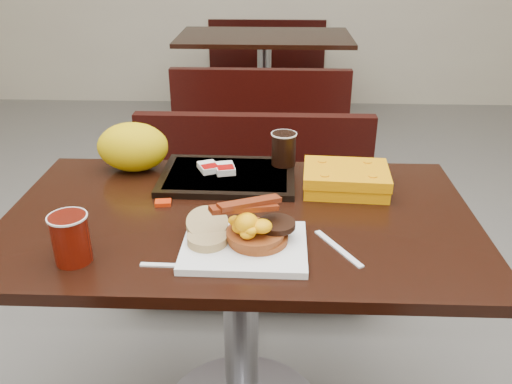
{
  "coord_description": "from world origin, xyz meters",
  "views": [
    {
      "loc": [
        0.09,
        -1.19,
        1.4
      ],
      "look_at": [
        0.04,
        0.03,
        0.8
      ],
      "focal_mm": 37.35,
      "sensor_mm": 36.0,
      "label": 1
    }
  ],
  "objects_px": {
    "bench_far_s": "(261,121)",
    "hashbrown_sleeve_right": "(225,168)",
    "fork": "(162,265)",
    "tray": "(228,176)",
    "clamshell": "(346,179)",
    "table_near": "(241,329)",
    "bench_near_n": "(252,216)",
    "pancake_stack": "(258,235)",
    "coffee_cup_far": "(284,149)",
    "platter": "(244,247)",
    "table_far": "(264,88)",
    "paper_bag": "(133,147)",
    "knife": "(338,248)",
    "bench_far_n": "(266,68)",
    "hashbrown_sleeve_left": "(208,167)",
    "coffee_cup_near": "(71,239)"
  },
  "relations": [
    {
      "from": "bench_far_s",
      "to": "hashbrown_sleeve_right",
      "type": "xyz_separation_m",
      "value": [
        -0.06,
        -1.67,
        0.42
      ]
    },
    {
      "from": "fork",
      "to": "tray",
      "type": "relative_size",
      "value": 0.34
    },
    {
      "from": "bench_far_s",
      "to": "clamshell",
      "type": "bearing_deg",
      "value": -80.66
    },
    {
      "from": "table_near",
      "to": "tray",
      "type": "relative_size",
      "value": 3.11
    },
    {
      "from": "bench_near_n",
      "to": "hashbrown_sleeve_right",
      "type": "distance_m",
      "value": 0.63
    },
    {
      "from": "bench_near_n",
      "to": "tray",
      "type": "relative_size",
      "value": 2.59
    },
    {
      "from": "pancake_stack",
      "to": "coffee_cup_far",
      "type": "xyz_separation_m",
      "value": [
        0.06,
        0.44,
        0.04
      ]
    },
    {
      "from": "platter",
      "to": "pancake_stack",
      "type": "bearing_deg",
      "value": 26.43
    },
    {
      "from": "table_far",
      "to": "paper_bag",
      "type": "height_order",
      "value": "paper_bag"
    },
    {
      "from": "paper_bag",
      "to": "tray",
      "type": "bearing_deg",
      "value": -11.72
    },
    {
      "from": "table_near",
      "to": "paper_bag",
      "type": "bearing_deg",
      "value": 140.9
    },
    {
      "from": "table_far",
      "to": "platter",
      "type": "xyz_separation_m",
      "value": [
        0.02,
        -2.77,
        0.38
      ]
    },
    {
      "from": "pancake_stack",
      "to": "knife",
      "type": "height_order",
      "value": "pancake_stack"
    },
    {
      "from": "fork",
      "to": "coffee_cup_far",
      "type": "relative_size",
      "value": 1.35
    },
    {
      "from": "bench_far_s",
      "to": "bench_far_n",
      "type": "distance_m",
      "value": 1.4
    },
    {
      "from": "bench_far_s",
      "to": "hashbrown_sleeve_left",
      "type": "xyz_separation_m",
      "value": [
        -0.11,
        -1.67,
        0.42
      ]
    },
    {
      "from": "table_far",
      "to": "coffee_cup_near",
      "type": "xyz_separation_m",
      "value": [
        -0.35,
        -2.83,
        0.43
      ]
    },
    {
      "from": "tray",
      "to": "hashbrown_sleeve_left",
      "type": "xyz_separation_m",
      "value": [
        -0.06,
        0.02,
        0.02
      ]
    },
    {
      "from": "platter",
      "to": "knife",
      "type": "xyz_separation_m",
      "value": [
        0.21,
        0.01,
        -0.01
      ]
    },
    {
      "from": "bench_near_n",
      "to": "tray",
      "type": "distance_m",
      "value": 0.63
    },
    {
      "from": "platter",
      "to": "fork",
      "type": "xyz_separation_m",
      "value": [
        -0.17,
        -0.07,
        -0.01
      ]
    },
    {
      "from": "pancake_stack",
      "to": "tray",
      "type": "distance_m",
      "value": 0.38
    },
    {
      "from": "platter",
      "to": "hashbrown_sleeve_left",
      "type": "relative_size",
      "value": 4.11
    },
    {
      "from": "coffee_cup_far",
      "to": "knife",
      "type": "bearing_deg",
      "value": -74.6
    },
    {
      "from": "platter",
      "to": "hashbrown_sleeve_right",
      "type": "distance_m",
      "value": 0.4
    },
    {
      "from": "bench_far_n",
      "to": "coffee_cup_near",
      "type": "bearing_deg",
      "value": -95.64
    },
    {
      "from": "bench_near_n",
      "to": "hashbrown_sleeve_left",
      "type": "relative_size",
      "value": 14.62
    },
    {
      "from": "table_near",
      "to": "bench_near_n",
      "type": "distance_m",
      "value": 0.7
    },
    {
      "from": "knife",
      "to": "hashbrown_sleeve_right",
      "type": "xyz_separation_m",
      "value": [
        -0.29,
        0.38,
        0.03
      ]
    },
    {
      "from": "platter",
      "to": "clamshell",
      "type": "bearing_deg",
      "value": 51.66
    },
    {
      "from": "bench_far_n",
      "to": "clamshell",
      "type": "relative_size",
      "value": 4.29
    },
    {
      "from": "hashbrown_sleeve_left",
      "to": "pancake_stack",
      "type": "bearing_deg",
      "value": -92.23
    },
    {
      "from": "hashbrown_sleeve_right",
      "to": "coffee_cup_far",
      "type": "xyz_separation_m",
      "value": [
        0.17,
        0.06,
        0.04
      ]
    },
    {
      "from": "bench_near_n",
      "to": "coffee_cup_far",
      "type": "xyz_separation_m",
      "value": [
        0.11,
        -0.41,
        0.46
      ]
    },
    {
      "from": "hashbrown_sleeve_right",
      "to": "clamshell",
      "type": "distance_m",
      "value": 0.35
    },
    {
      "from": "hashbrown_sleeve_right",
      "to": "clamshell",
      "type": "bearing_deg",
      "value": -24.97
    },
    {
      "from": "table_near",
      "to": "bench_far_n",
      "type": "distance_m",
      "value": 3.3
    },
    {
      "from": "coffee_cup_near",
      "to": "hashbrown_sleeve_right",
      "type": "height_order",
      "value": "coffee_cup_near"
    },
    {
      "from": "tray",
      "to": "paper_bag",
      "type": "relative_size",
      "value": 1.83
    },
    {
      "from": "bench_far_n",
      "to": "hashbrown_sleeve_left",
      "type": "relative_size",
      "value": 14.62
    },
    {
      "from": "coffee_cup_near",
      "to": "table_near",
      "type": "bearing_deg",
      "value": 32.99
    },
    {
      "from": "clamshell",
      "to": "table_near",
      "type": "bearing_deg",
      "value": -147.37
    },
    {
      "from": "tray",
      "to": "clamshell",
      "type": "xyz_separation_m",
      "value": [
        0.33,
        -0.05,
        0.02
      ]
    },
    {
      "from": "platter",
      "to": "coffee_cup_near",
      "type": "distance_m",
      "value": 0.38
    },
    {
      "from": "table_near",
      "to": "fork",
      "type": "height_order",
      "value": "fork"
    },
    {
      "from": "tray",
      "to": "pancake_stack",
      "type": "bearing_deg",
      "value": -73.69
    },
    {
      "from": "paper_bag",
      "to": "bench_near_n",
      "type": "bearing_deg",
      "value": 51.89
    },
    {
      "from": "platter",
      "to": "hashbrown_sleeve_right",
      "type": "xyz_separation_m",
      "value": [
        -0.08,
        0.4,
        0.02
      ]
    },
    {
      "from": "platter",
      "to": "knife",
      "type": "bearing_deg",
      "value": 3.77
    },
    {
      "from": "fork",
      "to": "bench_far_s",
      "type": "bearing_deg",
      "value": 87.25
    }
  ]
}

